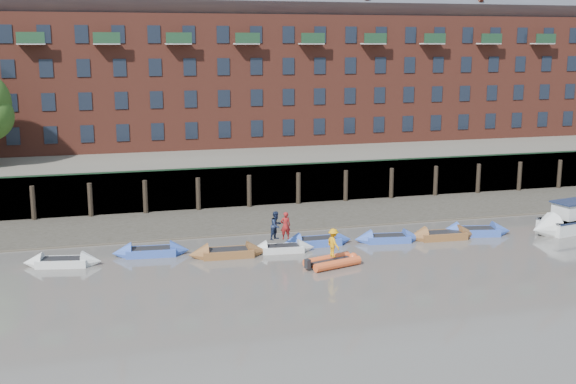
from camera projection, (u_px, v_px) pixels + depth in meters
name	position (u px, v px, depth m)	size (l,w,h in m)	color
ground	(380.00, 299.00, 36.56)	(220.00, 220.00, 0.00)	#5E5953
foreshore	(287.00, 217.00, 53.55)	(110.00, 8.00, 0.50)	#3D382F
mud_band	(299.00, 228.00, 50.34)	(110.00, 1.60, 0.10)	#4C4336
river_wall	(272.00, 185.00, 57.36)	(110.00, 1.23, 3.30)	#2D2A26
bank_terrace	(238.00, 159.00, 70.21)	(110.00, 28.00, 3.20)	#5E594D
apartment_terrace	(234.00, 41.00, 68.86)	(80.60, 15.56, 20.98)	brown
rowboat_0	(62.00, 262.00, 41.86)	(4.64, 2.12, 1.30)	silver
rowboat_1	(151.00, 252.00, 43.90)	(4.72, 1.75, 1.34)	#3759BC
rowboat_2	(228.00, 253.00, 43.64)	(4.81, 1.63, 1.38)	brown
rowboat_3	(282.00, 248.00, 44.68)	(4.10, 1.55, 1.16)	silver
rowboat_4	(317.00, 241.00, 46.15)	(4.63, 1.36, 1.34)	#3759BC
rowboat_5	(388.00, 238.00, 46.91)	(4.53, 1.89, 1.28)	#3759BC
rowboat_6	(442.00, 235.00, 47.59)	(4.82, 1.63, 1.38)	brown
rowboat_7	(475.00, 231.00, 48.55)	(5.03, 2.33, 1.41)	#3759BC
rib_tender	(334.00, 261.00, 41.93)	(3.47, 2.40, 0.58)	#E55626
motor_launch	(564.00, 222.00, 49.18)	(6.80, 3.43, 2.68)	silver
person_rower_a	(285.00, 226.00, 44.46)	(0.63, 0.42, 1.73)	maroon
person_rower_b	(276.00, 225.00, 44.39)	(0.87, 0.68, 1.79)	#19233F
person_rib_crew	(333.00, 243.00, 41.64)	(1.08, 0.62, 1.67)	orange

